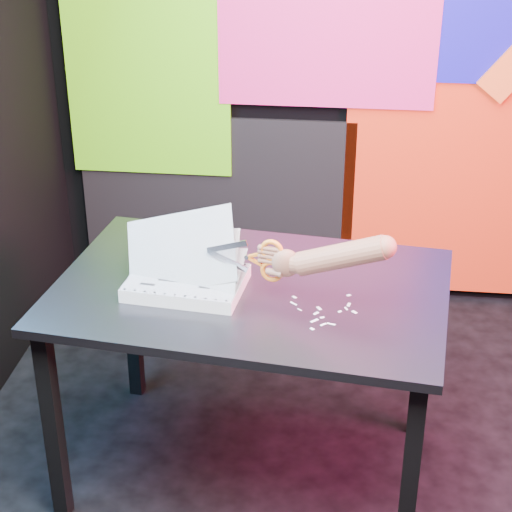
# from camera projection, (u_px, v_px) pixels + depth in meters

# --- Properties ---
(room) EXTENTS (3.01, 3.01, 2.71)m
(room) POSITION_uv_depth(u_px,v_px,m) (399.00, 123.00, 2.31)
(room) COLOR black
(room) RESTS_ON ground
(backdrop) EXTENTS (2.88, 0.05, 2.08)m
(backdrop) POSITION_uv_depth(u_px,v_px,m) (395.00, 107.00, 3.78)
(backdrop) COLOR red
(backdrop) RESTS_ON ground
(work_table) EXTENTS (1.33, 0.97, 0.75)m
(work_table) POSITION_uv_depth(u_px,v_px,m) (251.00, 309.00, 2.77)
(work_table) COLOR black
(work_table) RESTS_ON ground
(printout_stack) EXTENTS (0.41, 0.30, 0.28)m
(printout_stack) POSITION_uv_depth(u_px,v_px,m) (186.00, 281.00, 2.71)
(printout_stack) COLOR white
(printout_stack) RESTS_ON work_table
(scissors) EXTENTS (0.25, 0.07, 0.14)m
(scissors) POSITION_uv_depth(u_px,v_px,m) (266.00, 260.00, 2.59)
(scissors) COLOR silver
(scissors) RESTS_ON printout_stack
(hand_forearm) EXTENTS (0.40, 0.14, 0.18)m
(hand_forearm) POSITION_uv_depth(u_px,v_px,m) (332.00, 257.00, 2.51)
(hand_forearm) COLOR brown
(hand_forearm) RESTS_ON work_table
(paper_clippings) EXTENTS (0.21, 0.23, 0.00)m
(paper_clippings) POSITION_uv_depth(u_px,v_px,m) (325.00, 312.00, 2.59)
(paper_clippings) COLOR white
(paper_clippings) RESTS_ON work_table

